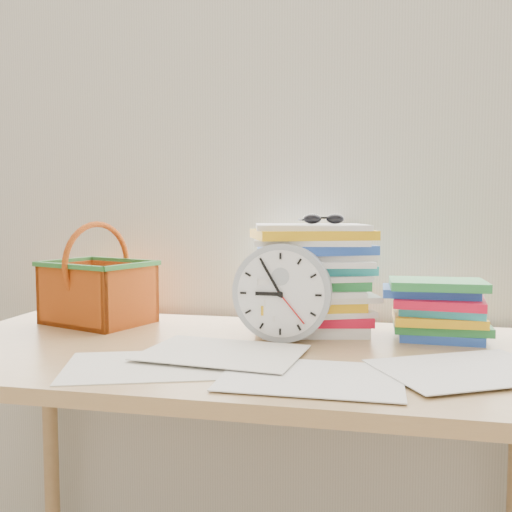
% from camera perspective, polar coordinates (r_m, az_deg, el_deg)
% --- Properties ---
extents(curtain, '(2.40, 0.01, 2.50)m').
position_cam_1_polar(curtain, '(1.62, 1.36, 13.49)').
color(curtain, beige).
rests_on(curtain, room_shell).
extents(desk, '(1.40, 0.70, 0.75)m').
position_cam_1_polar(desk, '(1.28, -1.92, -12.40)').
color(desk, '#A7814E').
rests_on(desk, ground).
extents(paper_stack, '(0.37, 0.33, 0.27)m').
position_cam_1_polar(paper_stack, '(1.42, 5.52, -2.18)').
color(paper_stack, white).
rests_on(paper_stack, desk).
extents(clock, '(0.23, 0.05, 0.23)m').
position_cam_1_polar(clock, '(1.31, 2.64, -3.66)').
color(clock, '#A5ADB4').
rests_on(clock, desk).
extents(sunglasses, '(0.14, 0.12, 0.03)m').
position_cam_1_polar(sunglasses, '(1.42, 6.78, 3.71)').
color(sunglasses, black).
rests_on(sunglasses, paper_stack).
extents(book_stack, '(0.25, 0.20, 0.14)m').
position_cam_1_polar(book_stack, '(1.40, 17.50, -5.09)').
color(book_stack, white).
rests_on(book_stack, desk).
extents(basket, '(0.32, 0.28, 0.26)m').
position_cam_1_polar(basket, '(1.57, -15.55, -1.73)').
color(basket, '#BE5012').
rests_on(basket, desk).
extents(scattered_papers, '(1.26, 0.42, 0.02)m').
position_cam_1_polar(scattered_papers, '(1.26, -1.93, -8.89)').
color(scattered_papers, white).
rests_on(scattered_papers, desk).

